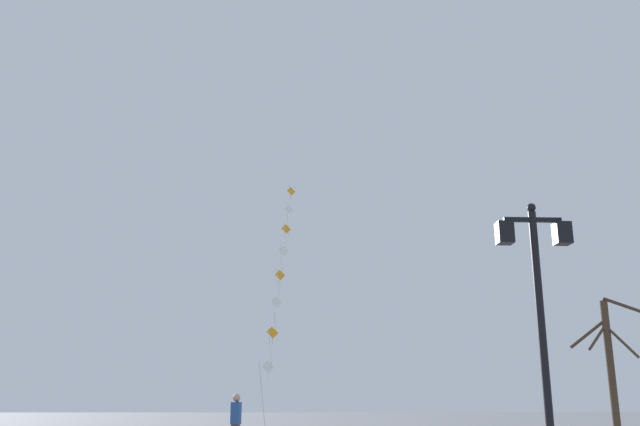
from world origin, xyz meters
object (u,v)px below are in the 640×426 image
Objects in this scene: twin_lantern_lamp_post at (538,287)px; bare_tree at (611,370)px; kite_flyer at (236,423)px; kite_train at (280,277)px.

twin_lantern_lamp_post reaches higher than bare_tree.
twin_lantern_lamp_post is at bearing -137.40° from kite_flyer.
bare_tree is (4.59, 7.30, -1.09)m from twin_lantern_lamp_post.
kite_flyer is (-5.85, 8.42, -2.54)m from twin_lantern_lamp_post.
kite_flyer is 10.60m from bare_tree.
twin_lantern_lamp_post is 1.14× the size of bare_tree.
twin_lantern_lamp_post is 8.69m from bare_tree.
kite_train is at bearing 106.92° from twin_lantern_lamp_post.
bare_tree is at bearing -88.32° from kite_flyer.
kite_train reaches higher than bare_tree.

